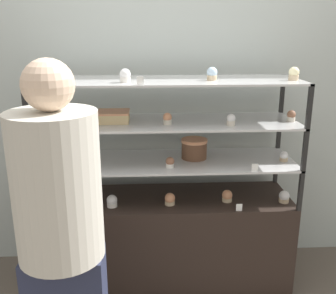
# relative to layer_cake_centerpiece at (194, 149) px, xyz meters

# --- Properties ---
(ground_plane) EXTENTS (20.00, 20.00, 0.00)m
(ground_plane) POSITION_rel_layer_cake_centerpiece_xyz_m (-0.16, -0.04, -0.92)
(ground_plane) COLOR brown
(back_wall) EXTENTS (8.00, 0.05, 2.60)m
(back_wall) POSITION_rel_layer_cake_centerpiece_xyz_m (-0.16, 0.34, 0.38)
(back_wall) COLOR #A8B2AD
(back_wall) RESTS_ON ground_plane
(display_base) EXTENTS (1.54, 0.47, 0.61)m
(display_base) POSITION_rel_layer_cake_centerpiece_xyz_m (-0.16, -0.04, -0.62)
(display_base) COLOR black
(display_base) RESTS_ON ground_plane
(display_riser_lower) EXTENTS (1.54, 0.47, 0.25)m
(display_riser_lower) POSITION_rel_layer_cake_centerpiece_xyz_m (-0.16, -0.04, -0.08)
(display_riser_lower) COLOR black
(display_riser_lower) RESTS_ON display_base
(display_riser_middle) EXTENTS (1.54, 0.47, 0.25)m
(display_riser_middle) POSITION_rel_layer_cake_centerpiece_xyz_m (-0.16, -0.04, 0.17)
(display_riser_middle) COLOR black
(display_riser_middle) RESTS_ON display_riser_lower
(display_riser_upper) EXTENTS (1.54, 0.47, 0.25)m
(display_riser_upper) POSITION_rel_layer_cake_centerpiece_xyz_m (-0.16, -0.04, 0.42)
(display_riser_upper) COLOR black
(display_riser_upper) RESTS_ON display_riser_middle
(layer_cake_centerpiece) EXTENTS (0.16, 0.16, 0.12)m
(layer_cake_centerpiece) POSITION_rel_layer_cake_centerpiece_xyz_m (0.00, 0.00, 0.00)
(layer_cake_centerpiece) COLOR brown
(layer_cake_centerpiece) RESTS_ON display_riser_lower
(sheet_cake_frosted) EXTENTS (0.19, 0.18, 0.06)m
(sheet_cake_frosted) POSITION_rel_layer_cake_centerpiece_xyz_m (-0.49, -0.03, 0.22)
(sheet_cake_frosted) COLOR #DBBC84
(sheet_cake_frosted) RESTS_ON display_riser_middle
(cupcake_0) EXTENTS (0.06, 0.06, 0.07)m
(cupcake_0) POSITION_rel_layer_cake_centerpiece_xyz_m (-0.88, -0.15, -0.28)
(cupcake_0) COLOR beige
(cupcake_0) RESTS_ON display_base
(cupcake_1) EXTENTS (0.06, 0.06, 0.07)m
(cupcake_1) POSITION_rel_layer_cake_centerpiece_xyz_m (-0.51, -0.15, -0.28)
(cupcake_1) COLOR white
(cupcake_1) RESTS_ON display_base
(cupcake_2) EXTENTS (0.06, 0.06, 0.07)m
(cupcake_2) POSITION_rel_layer_cake_centerpiece_xyz_m (-0.16, -0.14, -0.28)
(cupcake_2) COLOR #CCB28C
(cupcake_2) RESTS_ON display_base
(cupcake_3) EXTENTS (0.06, 0.06, 0.07)m
(cupcake_3) POSITION_rel_layer_cake_centerpiece_xyz_m (0.20, -0.11, -0.28)
(cupcake_3) COLOR #CCB28C
(cupcake_3) RESTS_ON display_base
(cupcake_4) EXTENTS (0.06, 0.06, 0.07)m
(cupcake_4) POSITION_rel_layer_cake_centerpiece_xyz_m (0.54, -0.14, -0.28)
(cupcake_4) COLOR #CCB28C
(cupcake_4) RESTS_ON display_base
(price_tag_0) EXTENTS (0.04, 0.00, 0.04)m
(price_tag_0) POSITION_rel_layer_cake_centerpiece_xyz_m (0.24, -0.25, -0.29)
(price_tag_0) COLOR white
(price_tag_0) RESTS_ON display_base
(cupcake_5) EXTENTS (0.05, 0.05, 0.06)m
(cupcake_5) POSITION_rel_layer_cake_centerpiece_xyz_m (-0.88, -0.11, -0.03)
(cupcake_5) COLOR #CCB28C
(cupcake_5) RESTS_ON display_riser_lower
(cupcake_6) EXTENTS (0.05, 0.05, 0.06)m
(cupcake_6) POSITION_rel_layer_cake_centerpiece_xyz_m (-0.16, -0.16, -0.03)
(cupcake_6) COLOR white
(cupcake_6) RESTS_ON display_riser_lower
(cupcake_7) EXTENTS (0.05, 0.05, 0.06)m
(cupcake_7) POSITION_rel_layer_cake_centerpiece_xyz_m (0.54, -0.09, -0.03)
(cupcake_7) COLOR #CCB28C
(cupcake_7) RESTS_ON display_riser_lower
(price_tag_1) EXTENTS (0.04, 0.00, 0.04)m
(price_tag_1) POSITION_rel_layer_cake_centerpiece_xyz_m (0.32, -0.25, -0.04)
(price_tag_1) COLOR white
(price_tag_1) RESTS_ON display_riser_lower
(cupcake_8) EXTENTS (0.05, 0.05, 0.07)m
(cupcake_8) POSITION_rel_layer_cake_centerpiece_xyz_m (-0.88, -0.10, 0.22)
(cupcake_8) COLOR beige
(cupcake_8) RESTS_ON display_riser_middle
(cupcake_9) EXTENTS (0.05, 0.05, 0.07)m
(cupcake_9) POSITION_rel_layer_cake_centerpiece_xyz_m (-0.17, -0.11, 0.22)
(cupcake_9) COLOR beige
(cupcake_9) RESTS_ON display_riser_middle
(cupcake_10) EXTENTS (0.05, 0.05, 0.07)m
(cupcake_10) POSITION_rel_layer_cake_centerpiece_xyz_m (0.19, -0.16, 0.22)
(cupcake_10) COLOR beige
(cupcake_10) RESTS_ON display_riser_middle
(cupcake_11) EXTENTS (0.05, 0.05, 0.07)m
(cupcake_11) POSITION_rel_layer_cake_centerpiece_xyz_m (0.56, -0.08, 0.22)
(cupcake_11) COLOR beige
(cupcake_11) RESTS_ON display_riser_middle
(price_tag_2) EXTENTS (0.04, 0.00, 0.04)m
(price_tag_2) POSITION_rel_layer_cake_centerpiece_xyz_m (-0.64, -0.25, 0.21)
(price_tag_2) COLOR white
(price_tag_2) RESTS_ON display_riser_middle
(cupcake_12) EXTENTS (0.06, 0.06, 0.08)m
(cupcake_12) POSITION_rel_layer_cake_centerpiece_xyz_m (-0.88, -0.10, 0.47)
(cupcake_12) COLOR #CCB28C
(cupcake_12) RESTS_ON display_riser_upper
(cupcake_13) EXTENTS (0.06, 0.06, 0.08)m
(cupcake_13) POSITION_rel_layer_cake_centerpiece_xyz_m (-0.40, -0.15, 0.47)
(cupcake_13) COLOR white
(cupcake_13) RESTS_ON display_riser_upper
(cupcake_14) EXTENTS (0.06, 0.06, 0.08)m
(cupcake_14) POSITION_rel_layer_cake_centerpiece_xyz_m (0.08, -0.08, 0.47)
(cupcake_14) COLOR #CCB28C
(cupcake_14) RESTS_ON display_riser_upper
(cupcake_15) EXTENTS (0.06, 0.06, 0.08)m
(cupcake_15) POSITION_rel_layer_cake_centerpiece_xyz_m (0.55, -0.10, 0.47)
(cupcake_15) COLOR #CCB28C
(cupcake_15) RESTS_ON display_riser_upper
(price_tag_3) EXTENTS (0.04, 0.00, 0.04)m
(price_tag_3) POSITION_rel_layer_cake_centerpiece_xyz_m (-0.32, -0.25, 0.45)
(price_tag_3) COLOR white
(price_tag_3) RESTS_ON display_riser_upper
(customer_figure) EXTENTS (0.36, 0.36, 1.54)m
(customer_figure) POSITION_rel_layer_cake_centerpiece_xyz_m (-0.66, -0.82, -0.10)
(customer_figure) COLOR #282D47
(customer_figure) RESTS_ON ground_plane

